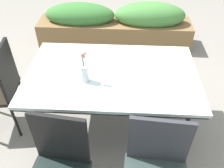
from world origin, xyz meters
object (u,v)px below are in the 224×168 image
at_px(chair_end_left, 0,85).
at_px(flower_vase, 85,71).
at_px(chair_near_left, 58,168).
at_px(dining_table, 112,76).
at_px(planter_box, 115,25).

height_order(chair_end_left, flower_vase, flower_vase).
bearing_deg(chair_near_left, flower_vase, -92.70).
distance_m(dining_table, planter_box, 1.83).
bearing_deg(dining_table, chair_end_left, 179.45).
xyz_separation_m(dining_table, planter_box, (-0.05, 1.79, -0.39)).
xyz_separation_m(chair_near_left, flower_vase, (0.12, 0.69, 0.34)).
xyz_separation_m(chair_near_left, planter_box, (0.29, 2.61, -0.19)).
relative_size(flower_vase, planter_box, 0.13).
distance_m(chair_near_left, chair_end_left, 1.13).
relative_size(chair_near_left, planter_box, 0.39).
relative_size(chair_end_left, flower_vase, 3.21).
height_order(chair_end_left, planter_box, chair_end_left).
bearing_deg(planter_box, dining_table, -88.44).
height_order(chair_near_left, flower_vase, flower_vase).
height_order(flower_vase, planter_box, flower_vase).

